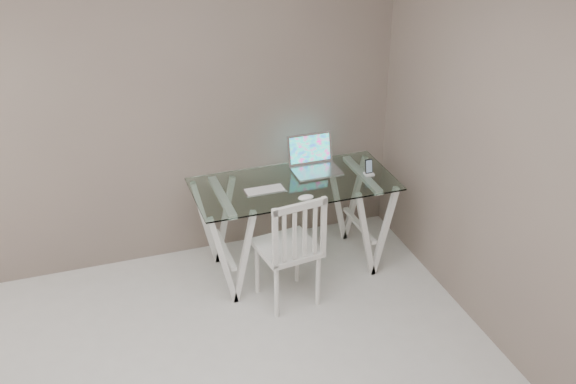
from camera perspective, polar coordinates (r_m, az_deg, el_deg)
The scene contains 7 objects.
room at distance 3.17m, azimuth -7.72°, elevation -0.08°, with size 4.50×4.52×2.71m.
desk at distance 5.51m, azimuth 0.47°, elevation -2.66°, with size 1.50×0.70×0.75m.
chair at distance 5.06m, azimuth 0.31°, elevation -4.29°, with size 0.46×0.46×0.89m.
laptop at distance 5.53m, azimuth 2.03°, elevation 2.41°, with size 0.36×0.31×0.25m.
keyboard at distance 5.23m, azimuth -1.86°, elevation 0.14°, with size 0.30×0.13×0.01m, color silver.
mouse at distance 5.10m, azimuth 1.42°, elevation -0.44°, with size 0.11×0.07×0.04m, color white.
phone_dock at distance 5.48m, azimuth 6.41°, elevation 1.69°, with size 0.07×0.07×0.12m.
Camera 1 is at (-0.56, -2.74, 3.20)m, focal length 45.00 mm.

